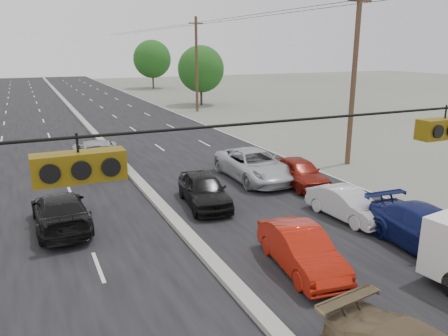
# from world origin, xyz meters

# --- Properties ---
(road_surface) EXTENTS (20.00, 160.00, 0.02)m
(road_surface) POSITION_xyz_m (0.00, 30.00, 0.00)
(road_surface) COLOR black
(road_surface) RESTS_ON ground
(center_median) EXTENTS (0.50, 160.00, 0.20)m
(center_median) POSITION_xyz_m (0.00, 30.00, 0.10)
(center_median) COLOR gray
(center_median) RESTS_ON ground
(utility_pole_right_b) EXTENTS (1.60, 0.30, 10.00)m
(utility_pole_right_b) POSITION_xyz_m (12.50, 15.00, 5.11)
(utility_pole_right_b) COLOR #422D1E
(utility_pole_right_b) RESTS_ON ground
(utility_pole_right_c) EXTENTS (1.60, 0.30, 10.00)m
(utility_pole_right_c) POSITION_xyz_m (12.50, 40.00, 5.11)
(utility_pole_right_c) COLOR #422D1E
(utility_pole_right_c) RESTS_ON ground
(traffic_signals) EXTENTS (25.00, 0.30, 0.54)m
(traffic_signals) POSITION_xyz_m (1.40, 0.00, 5.49)
(traffic_signals) COLOR black
(traffic_signals) RESTS_ON ground
(tree_right_mid) EXTENTS (5.60, 5.60, 7.14)m
(tree_right_mid) POSITION_xyz_m (15.00, 45.00, 4.34)
(tree_right_mid) COLOR #382619
(tree_right_mid) RESTS_ON ground
(tree_right_far) EXTENTS (6.40, 6.40, 8.16)m
(tree_right_far) POSITION_xyz_m (16.00, 70.00, 4.96)
(tree_right_far) COLOR #382619
(tree_right_far) RESTS_ON ground
(red_sedan) EXTENTS (1.93, 4.21, 1.34)m
(red_sedan) POSITION_xyz_m (2.41, 5.19, 0.67)
(red_sedan) COLOR #B01A0A
(red_sedan) RESTS_ON ground
(queue_car_a) EXTENTS (2.23, 4.45, 1.45)m
(queue_car_a) POSITION_xyz_m (1.84, 11.87, 0.73)
(queue_car_a) COLOR black
(queue_car_a) RESTS_ON ground
(queue_car_b) EXTENTS (1.59, 3.85, 1.24)m
(queue_car_b) POSITION_xyz_m (6.56, 7.99, 0.62)
(queue_car_b) COLOR silver
(queue_car_b) RESTS_ON ground
(queue_car_c) EXTENTS (2.64, 5.65, 1.56)m
(queue_car_c) POSITION_xyz_m (5.77, 14.47, 0.78)
(queue_car_c) COLOR #B8BAC0
(queue_car_c) RESTS_ON ground
(queue_car_d) EXTENTS (2.46, 5.19, 1.46)m
(queue_car_d) POSITION_xyz_m (7.11, 4.40, 0.73)
(queue_car_d) COLOR #101953
(queue_car_d) RESTS_ON ground
(queue_car_e) EXTENTS (2.08, 4.29, 1.41)m
(queue_car_e) POSITION_xyz_m (7.34, 12.50, 0.71)
(queue_car_e) COLOR maroon
(queue_car_e) RESTS_ON ground
(oncoming_near) EXTENTS (2.06, 4.83, 1.39)m
(oncoming_near) POSITION_xyz_m (-4.16, 11.84, 0.70)
(oncoming_near) COLOR black
(oncoming_near) RESTS_ON ground
(oncoming_far) EXTENTS (3.19, 6.07, 1.63)m
(oncoming_far) POSITION_xyz_m (-1.40, 20.53, 0.81)
(oncoming_far) COLOR #9EA2A6
(oncoming_far) RESTS_ON ground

